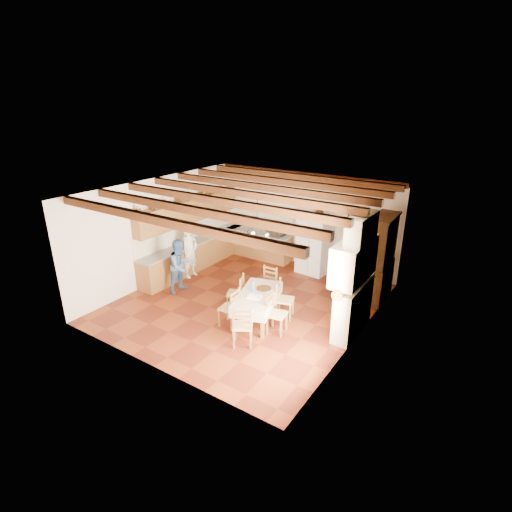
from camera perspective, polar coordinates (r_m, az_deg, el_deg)
The scene contains 31 objects.
floor at distance 10.61m, azimuth -1.36°, elevation -6.73°, with size 6.00×6.50×0.02m, color #521C0E.
ceiling at distance 9.56m, azimuth -1.51°, elevation 9.42°, with size 6.00×6.50×0.02m, color silver.
wall_back at distance 12.66m, azimuth 7.08°, elevation 5.24°, with size 6.00×0.02×3.00m, color #F3E5D0.
wall_front at distance 7.78m, azimuth -15.39°, elevation -6.16°, with size 6.00×0.02×3.00m, color #F3E5D0.
wall_left at distance 11.88m, azimuth -13.44°, elevation 3.73°, with size 0.02×6.50×3.00m, color #F3E5D0.
wall_right at distance 8.74m, azimuth 14.98°, elevation -2.95°, with size 0.02×6.50×3.00m, color #F3E5D0.
ceiling_beams at distance 9.58m, azimuth -1.51°, elevation 8.84°, with size 6.00×6.30×0.16m, color #391E0E, non-canonical shape.
lower_cabinets_left at distance 12.73m, azimuth -8.66°, elevation 0.16°, with size 0.60×4.30×0.86m, color brown.
lower_cabinets_back at distance 13.47m, azimuth 0.39°, elevation 1.62°, with size 2.30×0.60×0.86m, color brown.
countertop_left at distance 12.57m, azimuth -8.78°, elevation 2.07°, with size 0.62×4.30×0.04m, color gray.
countertop_back at distance 13.32m, azimuth 0.40°, elevation 3.44°, with size 2.34×0.62×0.04m, color gray.
backsplash_left at distance 12.66m, azimuth -9.82°, elevation 3.66°, with size 0.03×4.30×0.60m, color white.
backsplash_back at distance 13.45m, azimuth 1.07°, elevation 5.05°, with size 2.30×0.03×0.60m, color white.
upper_cabinets at distance 12.37m, azimuth -9.46°, elevation 6.41°, with size 0.35×4.20×0.70m, color brown.
fireplace at distance 9.04m, azimuth 13.62°, elevation -2.68°, with size 0.56×1.60×2.80m, color beige, non-canonical shape.
wall_picture at distance 11.96m, azimuth 13.75°, elevation 5.56°, with size 0.34×0.03×0.42m, color #321C16.
refrigerator at distance 12.24m, azimuth 8.30°, elevation 1.61°, with size 0.89×0.73×1.78m, color white.
hutch at distance 10.87m, azimuth 17.34°, elevation -0.32°, with size 0.53×1.27×2.30m, color #341F0B, non-canonical shape.
dining_table at distance 9.53m, azimuth 0.18°, elevation -5.80°, with size 1.28×1.82×0.72m.
chandelier at distance 8.91m, azimuth 0.19°, elevation 3.45°, with size 0.47×0.47×0.03m, color black.
chair_left_near at distance 9.42m, azimuth -3.85°, elevation -7.30°, with size 0.42×0.40×0.96m, color brown, non-canonical shape.
chair_left_far at distance 10.07m, azimuth -2.95°, elevation -5.26°, with size 0.42×0.40×0.96m, color brown, non-canonical shape.
chair_right_near at distance 9.15m, azimuth 3.03°, elevation -8.22°, with size 0.42×0.40×0.96m, color brown, non-canonical shape.
chair_right_far at distance 9.78m, azimuth 4.17°, elevation -6.15°, with size 0.42×0.40×0.96m, color brown, non-canonical shape.
chair_end_near at distance 8.72m, azimuth -1.92°, elevation -9.83°, with size 0.42×0.40×0.96m, color brown, non-canonical shape.
chair_end_far at distance 10.45m, azimuth 1.60°, elevation -4.19°, with size 0.42×0.40×0.96m, color brown, non-canonical shape.
person_man at distance 12.00m, azimuth -9.40°, elevation 0.65°, with size 0.58×0.38×1.59m, color white.
person_woman_blue at distance 11.13m, azimuth -10.76°, elevation -1.40°, with size 0.73×0.57×1.50m, color #416499.
person_woman_red at distance 10.36m, azimuth 12.37°, elevation -2.69°, with size 1.00×0.42×1.71m, color #A02219.
microwave at distance 12.92m, azimuth 3.03°, elevation 3.55°, with size 0.48×0.33×0.27m, color silver.
fridge_vase at distance 11.89m, azimuth 9.00°, elevation 6.22°, with size 0.28×0.28×0.29m, color #341F0B.
Camera 1 is at (5.38, -7.65, 5.01)m, focal length 28.00 mm.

